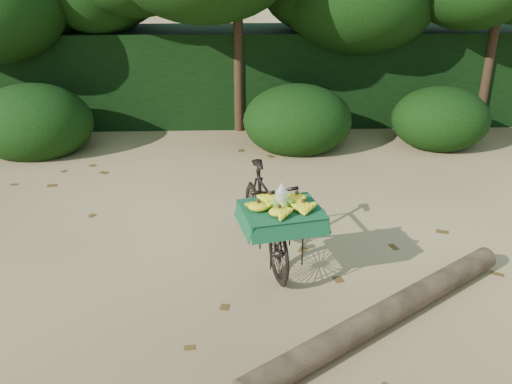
{
  "coord_description": "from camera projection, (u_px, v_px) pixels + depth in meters",
  "views": [
    {
      "loc": [
        0.46,
        -4.7,
        3.12
      ],
      "look_at": [
        0.64,
        0.4,
        0.88
      ],
      "focal_mm": 38.0,
      "sensor_mm": 36.0,
      "label": 1
    }
  ],
  "objects": [
    {
      "name": "bush_clumps",
      "position": [
        240.0,
        124.0,
        9.31
      ],
      "size": [
        8.8,
        1.7,
        0.9
      ],
      "primitive_type": null,
      "color": "black",
      "rests_on": "ground"
    },
    {
      "name": "ground",
      "position": [
        195.0,
        287.0,
        5.54
      ],
      "size": [
        80.0,
        80.0,
        0.0
      ],
      "primitive_type": "plane",
      "color": "tan",
      "rests_on": "ground"
    },
    {
      "name": "hedge_backdrop",
      "position": [
        214.0,
        75.0,
        10.95
      ],
      "size": [
        26.0,
        1.8,
        1.8
      ],
      "primitive_type": "cube",
      "color": "black",
      "rests_on": "ground"
    },
    {
      "name": "tree_row",
      "position": [
        174.0,
        23.0,
        9.75
      ],
      "size": [
        14.5,
        2.0,
        4.0
      ],
      "primitive_type": null,
      "color": "black",
      "rests_on": "ground"
    },
    {
      "name": "fallen_log",
      "position": [
        386.0,
        314.0,
        4.94
      ],
      "size": [
        2.81,
        2.1,
        0.24
      ],
      "primitive_type": "cylinder",
      "rotation": [
        1.57,
        0.0,
        -0.95
      ],
      "color": "brown",
      "rests_on": "ground"
    },
    {
      "name": "vendor_bicycle",
      "position": [
        265.0,
        215.0,
        5.86
      ],
      "size": [
        0.99,
        1.88,
        1.06
      ],
      "rotation": [
        0.0,
        0.0,
        0.21
      ],
      "color": "black",
      "rests_on": "ground"
    },
    {
      "name": "leaf_litter",
      "position": [
        199.0,
        255.0,
        6.14
      ],
      "size": [
        7.0,
        7.3,
        0.01
      ],
      "primitive_type": null,
      "color": "#503715",
      "rests_on": "ground"
    }
  ]
}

